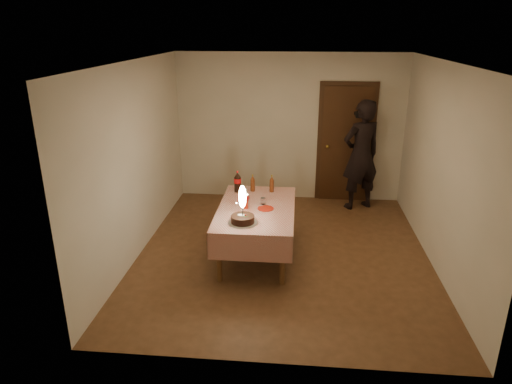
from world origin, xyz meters
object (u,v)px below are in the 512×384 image
red_cup (245,205)px  photographer (361,155)px  red_plate (266,208)px  clear_cup (263,201)px  cola_bottle (238,182)px  amber_bottle_right (272,184)px  amber_bottle_left (253,183)px  dining_table (256,214)px  birthday_cake (243,214)px

red_cup → photographer: 2.64m
red_plate → clear_cup: bearing=105.9°
cola_bottle → amber_bottle_right: (0.50, 0.05, -0.03)m
clear_cup → amber_bottle_left: (-0.19, 0.51, 0.07)m
cola_bottle → dining_table: bearing=-60.8°
clear_cup → photographer: (1.52, 1.81, 0.19)m
red_plate → clear_cup: 0.18m
cola_bottle → amber_bottle_right: bearing=5.3°
red_cup → dining_table: bearing=13.4°
amber_bottle_left → photographer: photographer is taller
clear_cup → photographer: photographer is taller
birthday_cake → amber_bottle_right: size_ratio=1.91×
dining_table → red_cup: 0.21m
amber_bottle_right → cola_bottle: bearing=-174.7°
dining_table → amber_bottle_left: bearing=100.2°
amber_bottle_right → photographer: photographer is taller
photographer → birthday_cake: bearing=-125.0°
clear_cup → cola_bottle: (-0.41, 0.46, 0.11)m
dining_table → amber_bottle_left: (-0.12, 0.64, 0.21)m
dining_table → clear_cup: bearing=59.3°
photographer → clear_cup: bearing=-130.1°
dining_table → red_cup: bearing=-166.6°
dining_table → amber_bottle_left: amber_bottle_left is taller
birthday_cake → cola_bottle: (-0.21, 1.11, 0.04)m
dining_table → birthday_cake: birthday_cake is taller
red_cup → clear_cup: bearing=36.7°
birthday_cake → red_plate: 0.55m
amber_bottle_right → photographer: 1.94m
birthday_cake → clear_cup: size_ratio=5.43×
dining_table → cola_bottle: size_ratio=5.42×
dining_table → red_cup: red_cup is taller
red_cup → amber_bottle_right: amber_bottle_right is taller
red_plate → photographer: photographer is taller
clear_cup → cola_bottle: cola_bottle is taller
cola_bottle → amber_bottle_right: 0.50m
clear_cup → amber_bottle_left: size_ratio=0.35×
red_plate → red_cup: (-0.27, -0.00, 0.05)m
amber_bottle_left → birthday_cake: bearing=-90.3°
amber_bottle_right → photographer: bearing=42.2°
amber_bottle_right → red_plate: bearing=-93.3°
red_plate → amber_bottle_right: 0.68m
red_plate → clear_cup: clear_cup is taller
dining_table → birthday_cake: bearing=-103.2°
birthday_cake → red_cup: 0.49m
dining_table → birthday_cake: size_ratio=3.52×
amber_bottle_left → amber_bottle_right: (0.28, -0.00, 0.00)m
amber_bottle_left → amber_bottle_right: 0.28m
amber_bottle_left → dining_table: bearing=-79.8°
red_cup → amber_bottle_right: 0.75m
birthday_cake → cola_bottle: bearing=100.7°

